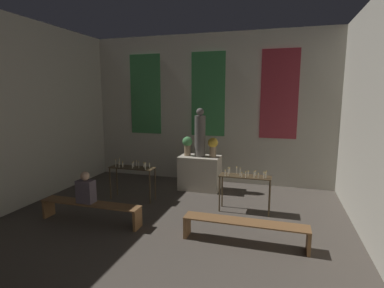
{
  "coord_description": "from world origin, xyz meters",
  "views": [
    {
      "loc": [
        2.23,
        2.41,
        2.76
      ],
      "look_at": [
        0.0,
        9.82,
        1.47
      ],
      "focal_mm": 28.0,
      "sensor_mm": 36.0,
      "label": 1
    }
  ],
  "objects_px": {
    "person_seated": "(86,189)",
    "altar": "(200,173)",
    "flower_vase_right": "(213,146)",
    "flower_vase_left": "(187,144)",
    "candle_rack_left": "(132,172)",
    "candle_rack_right": "(245,182)",
    "statue": "(200,134)",
    "pew_back_left": "(91,208)",
    "pew_back_right": "(245,227)"
  },
  "relations": [
    {
      "from": "pew_back_right",
      "to": "person_seated",
      "type": "bearing_deg",
      "value": 180.0
    },
    {
      "from": "pew_back_right",
      "to": "person_seated",
      "type": "xyz_separation_m",
      "value": [
        -3.41,
        0.0,
        0.4
      ]
    },
    {
      "from": "pew_back_left",
      "to": "person_seated",
      "type": "height_order",
      "value": "person_seated"
    },
    {
      "from": "candle_rack_left",
      "to": "pew_back_right",
      "type": "bearing_deg",
      "value": -26.7
    },
    {
      "from": "flower_vase_left",
      "to": "pew_back_left",
      "type": "bearing_deg",
      "value": -113.55
    },
    {
      "from": "pew_back_left",
      "to": "pew_back_right",
      "type": "relative_size",
      "value": 1.0
    },
    {
      "from": "altar",
      "to": "person_seated",
      "type": "xyz_separation_m",
      "value": [
        -1.75,
        -2.93,
        0.24
      ]
    },
    {
      "from": "altar",
      "to": "statue",
      "type": "bearing_deg",
      "value": 90.0
    },
    {
      "from": "person_seated",
      "to": "candle_rack_right",
      "type": "bearing_deg",
      "value": 25.98
    },
    {
      "from": "flower_vase_right",
      "to": "flower_vase_left",
      "type": "bearing_deg",
      "value": 180.0
    },
    {
      "from": "altar",
      "to": "person_seated",
      "type": "bearing_deg",
      "value": -120.84
    },
    {
      "from": "statue",
      "to": "candle_rack_right",
      "type": "relative_size",
      "value": 1.16
    },
    {
      "from": "flower_vase_right",
      "to": "candle_rack_left",
      "type": "xyz_separation_m",
      "value": [
        -1.85,
        -1.36,
        -0.58
      ]
    },
    {
      "from": "statue",
      "to": "candle_rack_left",
      "type": "height_order",
      "value": "statue"
    },
    {
      "from": "person_seated",
      "to": "altar",
      "type": "bearing_deg",
      "value": 59.16
    },
    {
      "from": "statue",
      "to": "flower_vase_left",
      "type": "relative_size",
      "value": 2.48
    },
    {
      "from": "pew_back_left",
      "to": "statue",
      "type": "bearing_deg",
      "value": 60.51
    },
    {
      "from": "flower_vase_right",
      "to": "candle_rack_left",
      "type": "relative_size",
      "value": 0.47
    },
    {
      "from": "flower_vase_right",
      "to": "person_seated",
      "type": "distance_m",
      "value": 3.67
    },
    {
      "from": "altar",
      "to": "pew_back_left",
      "type": "bearing_deg",
      "value": -119.49
    },
    {
      "from": "person_seated",
      "to": "candle_rack_left",
      "type": "bearing_deg",
      "value": 79.76
    },
    {
      "from": "pew_back_right",
      "to": "flower_vase_right",
      "type": "bearing_deg",
      "value": 113.55
    },
    {
      "from": "candle_rack_right",
      "to": "pew_back_left",
      "type": "relative_size",
      "value": 0.52
    },
    {
      "from": "statue",
      "to": "person_seated",
      "type": "height_order",
      "value": "statue"
    },
    {
      "from": "candle_rack_right",
      "to": "pew_back_right",
      "type": "relative_size",
      "value": 0.52
    },
    {
      "from": "candle_rack_left",
      "to": "person_seated",
      "type": "xyz_separation_m",
      "value": [
        -0.28,
        -1.57,
        -0.0
      ]
    },
    {
      "from": "altar",
      "to": "flower_vase_right",
      "type": "height_order",
      "value": "flower_vase_right"
    },
    {
      "from": "candle_rack_right",
      "to": "pew_back_right",
      "type": "height_order",
      "value": "candle_rack_right"
    },
    {
      "from": "candle_rack_right",
      "to": "person_seated",
      "type": "relative_size",
      "value": 1.75
    },
    {
      "from": "altar",
      "to": "person_seated",
      "type": "distance_m",
      "value": 3.42
    },
    {
      "from": "altar",
      "to": "person_seated",
      "type": "relative_size",
      "value": 1.71
    },
    {
      "from": "altar",
      "to": "candle_rack_left",
      "type": "distance_m",
      "value": 2.02
    },
    {
      "from": "altar",
      "to": "pew_back_left",
      "type": "relative_size",
      "value": 0.51
    },
    {
      "from": "pew_back_left",
      "to": "candle_rack_right",
      "type": "bearing_deg",
      "value": 26.64
    },
    {
      "from": "altar",
      "to": "candle_rack_right",
      "type": "height_order",
      "value": "candle_rack_right"
    },
    {
      "from": "altar",
      "to": "statue",
      "type": "height_order",
      "value": "statue"
    },
    {
      "from": "candle_rack_left",
      "to": "candle_rack_right",
      "type": "bearing_deg",
      "value": -0.04
    },
    {
      "from": "flower_vase_right",
      "to": "candle_rack_right",
      "type": "xyz_separation_m",
      "value": [
        1.09,
        -1.36,
        -0.58
      ]
    },
    {
      "from": "flower_vase_right",
      "to": "pew_back_right",
      "type": "xyz_separation_m",
      "value": [
        1.28,
        -2.93,
        -0.99
      ]
    },
    {
      "from": "person_seated",
      "to": "pew_back_right",
      "type": "bearing_deg",
      "value": 0.0
    },
    {
      "from": "flower_vase_left",
      "to": "flower_vase_right",
      "type": "bearing_deg",
      "value": 0.0
    },
    {
      "from": "candle_rack_left",
      "to": "pew_back_left",
      "type": "distance_m",
      "value": 1.64
    },
    {
      "from": "statue",
      "to": "pew_back_left",
      "type": "distance_m",
      "value": 3.61
    },
    {
      "from": "altar",
      "to": "flower_vase_right",
      "type": "relative_size",
      "value": 2.09
    },
    {
      "from": "candle_rack_left",
      "to": "pew_back_left",
      "type": "height_order",
      "value": "candle_rack_left"
    },
    {
      "from": "flower_vase_left",
      "to": "candle_rack_left",
      "type": "height_order",
      "value": "flower_vase_left"
    },
    {
      "from": "candle_rack_right",
      "to": "flower_vase_right",
      "type": "bearing_deg",
      "value": 128.66
    },
    {
      "from": "flower_vase_left",
      "to": "person_seated",
      "type": "relative_size",
      "value": 0.82
    },
    {
      "from": "statue",
      "to": "pew_back_right",
      "type": "distance_m",
      "value": 3.61
    },
    {
      "from": "flower_vase_left",
      "to": "flower_vase_right",
      "type": "xyz_separation_m",
      "value": [
        0.76,
        0.0,
        0.0
      ]
    }
  ]
}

